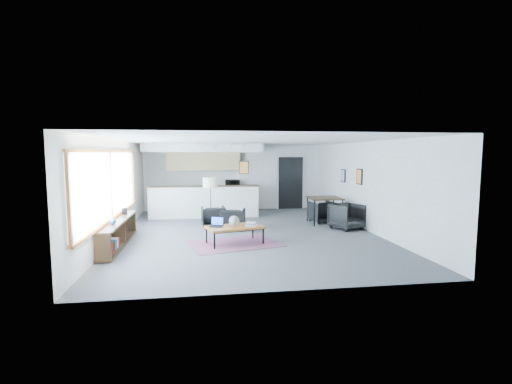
{
  "coord_description": "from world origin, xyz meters",
  "views": [
    {
      "loc": [
        -1.26,
        -10.25,
        2.26
      ],
      "look_at": [
        0.3,
        0.4,
        1.13
      ],
      "focal_mm": 26.0,
      "sensor_mm": 36.0,
      "label": 1
    }
  ],
  "objects": [
    {
      "name": "dining_chair_far",
      "position": [
        2.61,
        1.29,
        0.33
      ],
      "size": [
        0.74,
        0.71,
        0.65
      ],
      "primitive_type": "imported",
      "rotation": [
        0.0,
        0.0,
        3.34
      ],
      "color": "black",
      "rests_on": "floor"
    },
    {
      "name": "console",
      "position": [
        -3.3,
        -1.05,
        0.33
      ],
      "size": [
        0.35,
        3.0,
        0.8
      ],
      "color": "#342312",
      "rests_on": "floor"
    },
    {
      "name": "doorway",
      "position": [
        2.3,
        4.42,
        1.07
      ],
      "size": [
        1.1,
        0.12,
        2.15
      ],
      "color": "black",
      "rests_on": "room"
    },
    {
      "name": "wall_art_lower",
      "position": [
        3.47,
        0.4,
        1.55
      ],
      "size": [
        0.03,
        0.38,
        0.48
      ],
      "color": "black",
      "rests_on": "room"
    },
    {
      "name": "book_stack",
      "position": [
        -0.06,
        -1.17,
        0.49
      ],
      "size": [
        0.34,
        0.31,
        0.08
      ],
      "rotation": [
        0.0,
        0.0,
        -0.43
      ],
      "color": "silver",
      "rests_on": "coffee_table"
    },
    {
      "name": "track_light",
      "position": [
        -0.59,
        2.2,
        2.53
      ],
      "size": [
        1.6,
        0.07,
        0.15
      ],
      "color": "silver",
      "rests_on": "room"
    },
    {
      "name": "microwave",
      "position": [
        -0.09,
        4.15,
        1.11
      ],
      "size": [
        0.55,
        0.34,
        0.36
      ],
      "primitive_type": "imported",
      "rotation": [
        0.0,
        0.0,
        0.11
      ],
      "color": "black",
      "rests_on": "kitchenette"
    },
    {
      "name": "dining_chair_near",
      "position": [
        3.0,
        0.13,
        0.36
      ],
      "size": [
        0.89,
        0.87,
        0.71
      ],
      "primitive_type": "imported",
      "rotation": [
        0.0,
        0.0,
        0.4
      ],
      "color": "black",
      "rests_on": "floor"
    },
    {
      "name": "floor_lamp",
      "position": [
        -1.02,
        0.77,
        1.34
      ],
      "size": [
        0.49,
        0.49,
        1.54
      ],
      "rotation": [
        0.0,
        0.0,
        -0.11
      ],
      "color": "black",
      "rests_on": "floor"
    },
    {
      "name": "ceramic_pot",
      "position": [
        -0.49,
        -1.2,
        0.58
      ],
      "size": [
        0.26,
        0.26,
        0.26
      ],
      "rotation": [
        0.0,
        0.0,
        0.12
      ],
      "color": "gray",
      "rests_on": "coffee_table"
    },
    {
      "name": "window",
      "position": [
        -3.46,
        -0.9,
        1.46
      ],
      "size": [
        0.1,
        5.95,
        1.66
      ],
      "color": "#8CBFFF",
      "rests_on": "room"
    },
    {
      "name": "kilim_rug",
      "position": [
        -0.47,
        -1.19,
        0.01
      ],
      "size": [
        2.47,
        1.97,
        0.01
      ],
      "rotation": [
        0.0,
        0.0,
        0.25
      ],
      "color": "#5C3148",
      "rests_on": "floor"
    },
    {
      "name": "wall_art_upper",
      "position": [
        3.47,
        1.7,
        1.5
      ],
      "size": [
        0.03,
        0.34,
        0.44
      ],
      "color": "black",
      "rests_on": "room"
    },
    {
      "name": "dining_table",
      "position": [
        2.63,
        1.11,
        0.77
      ],
      "size": [
        1.04,
        1.04,
        0.85
      ],
      "rotation": [
        0.0,
        0.0,
        -0.04
      ],
      "color": "#342312",
      "rests_on": "floor"
    },
    {
      "name": "armchair_left",
      "position": [
        -0.94,
        0.94,
        0.36
      ],
      "size": [
        0.73,
        0.69,
        0.71
      ],
      "primitive_type": "imported",
      "rotation": [
        0.0,
        0.0,
        3.2
      ],
      "color": "black",
      "rests_on": "floor"
    },
    {
      "name": "armchair_right",
      "position": [
        -0.37,
        0.53,
        0.35
      ],
      "size": [
        0.79,
        0.76,
        0.7
      ],
      "primitive_type": "imported",
      "rotation": [
        0.0,
        0.0,
        2.94
      ],
      "color": "black",
      "rests_on": "floor"
    },
    {
      "name": "room",
      "position": [
        0.0,
        0.0,
        1.3
      ],
      "size": [
        7.02,
        9.02,
        2.62
      ],
      "color": "#474749",
      "rests_on": "ground"
    },
    {
      "name": "coaster",
      "position": [
        -0.34,
        -1.46,
        0.45
      ],
      "size": [
        0.13,
        0.13,
        0.01
      ],
      "rotation": [
        0.0,
        0.0,
        -0.3
      ],
      "color": "#E5590C",
      "rests_on": "coffee_table"
    },
    {
      "name": "laptop",
      "position": [
        -0.91,
        -1.15,
        0.52
      ],
      "size": [
        0.38,
        0.35,
        0.23
      ],
      "rotation": [
        0.0,
        0.0,
        -0.31
      ],
      "color": "black",
      "rests_on": "coffee_table"
    },
    {
      "name": "coffee_table",
      "position": [
        -0.47,
        -1.19,
        0.42
      ],
      "size": [
        1.53,
        1.1,
        0.45
      ],
      "rotation": [
        0.0,
        0.0,
        0.28
      ],
      "color": "brown",
      "rests_on": "floor"
    },
    {
      "name": "kitchenette",
      "position": [
        -1.2,
        3.71,
        1.38
      ],
      "size": [
        4.2,
        1.96,
        2.6
      ],
      "color": "white",
      "rests_on": "floor"
    }
  ]
}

